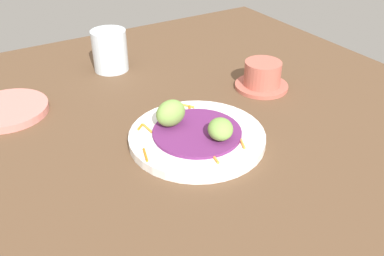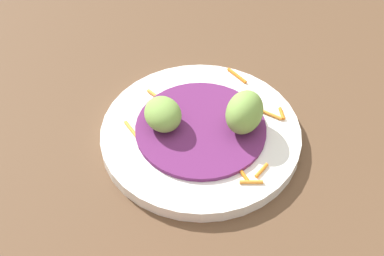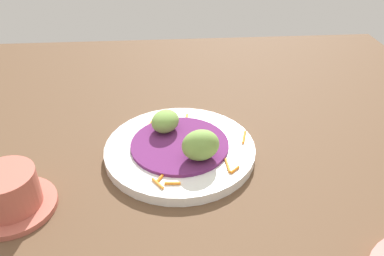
% 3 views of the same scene
% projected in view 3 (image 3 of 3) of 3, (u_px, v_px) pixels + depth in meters
% --- Properties ---
extents(table_surface, '(1.10, 1.10, 0.02)m').
position_uv_depth(table_surface, '(181.00, 175.00, 0.57)').
color(table_surface, brown).
rests_on(table_surface, ground).
extents(main_plate, '(0.23, 0.23, 0.02)m').
position_uv_depth(main_plate, '(182.00, 150.00, 0.59)').
color(main_plate, white).
rests_on(main_plate, table_surface).
extents(cabbage_bed, '(0.15, 0.15, 0.01)m').
position_uv_depth(cabbage_bed, '(182.00, 144.00, 0.59)').
color(cabbage_bed, '#60235B').
rests_on(cabbage_bed, main_plate).
extents(carrot_garnish, '(0.17, 0.19, 0.00)m').
position_uv_depth(carrot_garnish, '(191.00, 153.00, 0.57)').
color(carrot_garnish, orange).
rests_on(carrot_garnish, main_plate).
extents(guac_scoop_left, '(0.06, 0.06, 0.03)m').
position_uv_depth(guac_scoop_left, '(165.00, 121.00, 0.61)').
color(guac_scoop_left, '#759E47').
rests_on(guac_scoop_left, cabbage_bed).
extents(guac_scoop_center, '(0.06, 0.05, 0.05)m').
position_uv_depth(guac_scoop_center, '(200.00, 144.00, 0.54)').
color(guac_scoop_center, '#759E47').
rests_on(guac_scoop_center, cabbage_bed).
extents(terracotta_bowl, '(0.11, 0.11, 0.06)m').
position_uv_depth(terracotta_bowl, '(9.00, 194.00, 0.48)').
color(terracotta_bowl, '#B75B4C').
rests_on(terracotta_bowl, table_surface).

